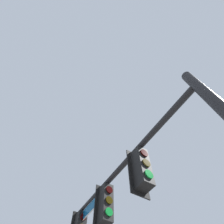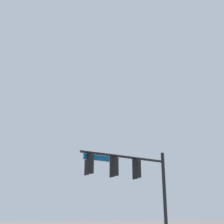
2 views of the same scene
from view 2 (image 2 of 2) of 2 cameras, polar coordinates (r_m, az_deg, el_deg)
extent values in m
cylinder|color=black|center=(21.40, 9.59, -14.94)|extent=(0.23, 0.23, 5.74)
cylinder|color=black|center=(19.70, 2.41, -8.20)|extent=(6.27, 0.93, 0.16)
cube|color=black|center=(20.03, 4.22, -10.29)|extent=(0.09, 0.52, 1.30)
cube|color=black|center=(20.15, 4.65, -10.33)|extent=(0.40, 0.36, 1.10)
cylinder|color=black|center=(20.25, 4.61, -8.62)|extent=(0.04, 0.04, 0.12)
cylinder|color=#340503|center=(20.32, 5.08, -9.45)|extent=(0.06, 0.22, 0.22)
cylinder|color=#392D05|center=(20.27, 5.11, -10.37)|extent=(0.06, 0.22, 0.22)
cylinder|color=green|center=(20.22, 5.13, -11.29)|extent=(0.06, 0.22, 0.22)
cube|color=black|center=(19.04, 0.01, -9.89)|extent=(0.09, 0.52, 1.30)
cube|color=black|center=(19.14, 0.49, -9.94)|extent=(0.40, 0.36, 1.10)
cylinder|color=black|center=(19.25, 0.49, -8.14)|extent=(0.04, 0.04, 0.12)
cylinder|color=#340503|center=(19.31, 0.99, -9.02)|extent=(0.06, 0.22, 0.22)
cylinder|color=#392D05|center=(19.25, 1.00, -9.99)|extent=(0.06, 0.22, 0.22)
cylinder|color=green|center=(19.20, 1.00, -10.96)|extent=(0.06, 0.22, 0.22)
cube|color=black|center=(18.15, -4.62, -9.39)|extent=(0.09, 0.52, 1.30)
cube|color=black|center=(18.24, -4.09, -9.45)|extent=(0.40, 0.36, 1.10)
cylinder|color=black|center=(18.35, -4.04, -7.57)|extent=(0.04, 0.04, 0.12)
cylinder|color=#340503|center=(18.40, -3.52, -8.50)|extent=(0.06, 0.22, 0.22)
cylinder|color=#392D05|center=(18.34, -3.54, -9.51)|extent=(0.06, 0.22, 0.22)
cylinder|color=green|center=(18.29, -3.56, -10.53)|extent=(0.06, 0.22, 0.22)
cube|color=#0A4C7F|center=(18.53, -2.85, -8.34)|extent=(1.74, 0.25, 0.32)
cube|color=white|center=(18.53, -2.85, -8.34)|extent=(1.80, 0.25, 0.38)
camera|label=1|loc=(19.90, 15.24, -18.22)|focal=28.00mm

